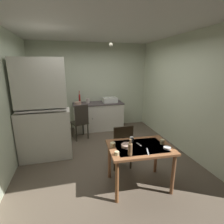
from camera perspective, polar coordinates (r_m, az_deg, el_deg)
ground_plane at (r=4.12m, az=-2.52°, el=-13.66°), size 4.93×4.93×0.00m
wall_back at (r=5.63m, az=-6.99°, el=8.47°), size 3.75×0.10×2.68m
wall_left at (r=3.77m, az=-31.92°, el=3.04°), size 0.10×4.03×2.68m
wall_right at (r=4.44m, az=21.80°, el=5.74°), size 0.10×4.03×2.68m
ceiling_slab at (r=3.69m, az=-3.06°, el=26.84°), size 3.75×4.03×0.10m
hutch_cabinet at (r=3.87m, az=-21.94°, el=-0.65°), size 1.07×0.47×2.14m
counter_cabinet at (r=5.48m, az=-4.60°, el=-1.36°), size 1.54×0.64×0.86m
sink_basin at (r=5.43m, az=-0.71°, el=4.08°), size 0.44×0.34×0.15m
hand_pump at (r=5.32m, az=-10.74°, el=4.58°), size 0.05×0.27×0.39m
mixing_bowl_counter at (r=5.25m, az=-11.30°, el=2.93°), size 0.20×0.20×0.07m
stoneware_crock at (r=5.36m, az=-8.05°, el=3.71°), size 0.11×0.11×0.14m
dining_table at (r=2.90m, az=9.22°, el=-13.05°), size 1.05×0.78×0.73m
chair_far_side at (r=3.41m, az=3.10°, el=-10.86°), size 0.41×0.41×0.91m
chair_by_counter at (r=4.77m, az=-10.49°, el=-3.03°), size 0.50×0.50×0.99m
serving_bowl_wide at (r=2.86m, az=17.89°, el=-11.30°), size 0.11×0.11×0.03m
soup_bowl_small at (r=2.79m, az=4.93°, el=-11.10°), size 0.18×0.18×0.05m
mug_tall at (r=2.98m, az=6.56°, el=-9.00°), size 0.06×0.06×0.09m
teacup_cream at (r=2.78m, az=0.28°, el=-10.85°), size 0.08×0.08×0.07m
teacup_mint at (r=2.55m, az=1.62°, el=-13.58°), size 0.07×0.07×0.06m
mug_dark at (r=2.99m, az=16.42°, el=-9.50°), size 0.07×0.07×0.08m
glass_bottle at (r=2.53m, az=6.05°, el=-12.13°), size 0.07×0.07×0.25m
table_knife at (r=2.71m, az=11.82°, el=-12.78°), size 0.09×0.21×0.00m
teaspoon_near_bowl at (r=2.91m, az=8.93°, el=-10.57°), size 0.04×0.13×0.00m
pendant_bulb at (r=4.03m, az=-0.39°, el=21.53°), size 0.08×0.08×0.08m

